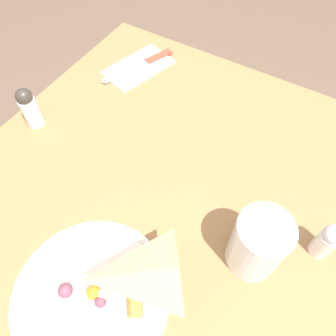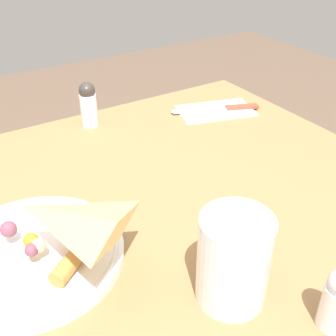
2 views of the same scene
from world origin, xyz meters
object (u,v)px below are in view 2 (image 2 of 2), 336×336
(dining_table, at_px, (128,267))
(butter_knife, at_px, (220,109))
(milk_glass, at_px, (233,262))
(napkin_folded, at_px, (216,111))
(plate_pizza, at_px, (33,252))
(pepper_shaker, at_px, (88,104))

(dining_table, xyz_separation_m, butter_knife, (-0.38, -0.23, 0.13))
(milk_glass, xyz_separation_m, napkin_folded, (-0.33, -0.46, -0.06))
(dining_table, bearing_deg, napkin_folded, -147.23)
(plate_pizza, distance_m, pepper_shaker, 0.43)
(plate_pizza, height_order, butter_knife, plate_pizza)
(plate_pizza, bearing_deg, pepper_shaker, -123.77)
(butter_knife, height_order, pepper_shaker, pepper_shaker)
(butter_knife, bearing_deg, plate_pizza, 48.99)
(milk_glass, relative_size, pepper_shaker, 1.23)
(dining_table, relative_size, milk_glass, 8.35)
(dining_table, height_order, milk_glass, milk_glass)
(butter_knife, relative_size, pepper_shaker, 2.00)
(napkin_folded, bearing_deg, milk_glass, 54.38)
(plate_pizza, distance_m, napkin_folded, 0.59)
(plate_pizza, xyz_separation_m, butter_knife, (-0.53, -0.26, -0.01))
(plate_pizza, bearing_deg, napkin_folded, -153.43)
(plate_pizza, xyz_separation_m, napkin_folded, (-0.52, -0.26, -0.01))
(dining_table, height_order, plate_pizza, plate_pizza)
(plate_pizza, distance_m, butter_knife, 0.59)
(milk_glass, distance_m, napkin_folded, 0.57)
(pepper_shaker, bearing_deg, napkin_folded, 161.99)
(dining_table, bearing_deg, plate_pizza, 8.85)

